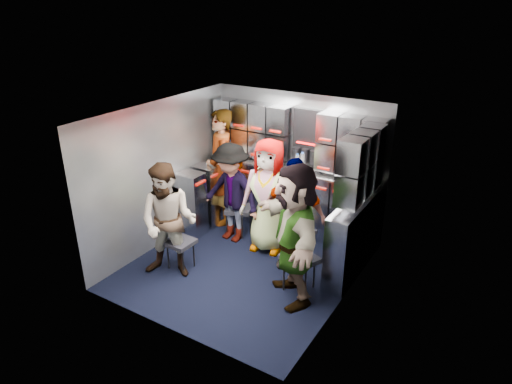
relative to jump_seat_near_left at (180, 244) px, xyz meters
The scene contains 29 objects.
floor 0.93m from the jump_seat_near_left, 33.34° to the left, with size 3.00×3.00×0.00m, color black.
wall_back 2.21m from the jump_seat_near_left, 70.03° to the left, with size 2.80×0.04×2.10m, color gray.
wall_left 1.08m from the jump_seat_near_left, 145.42° to the left, with size 0.04×3.00×2.10m, color gray.
wall_right 2.27m from the jump_seat_near_left, 12.55° to the left, with size 0.04×3.00×2.10m, color gray.
ceiling 1.93m from the jump_seat_near_left, 33.34° to the left, with size 2.80×3.00×0.02m, color silver.
cart_bank_back 1.91m from the jump_seat_near_left, 67.87° to the left, with size 2.68×0.38×0.99m, color #8E939D.
cart_bank_left 1.14m from the jump_seat_near_left, 114.67° to the left, with size 0.38×0.76×0.99m, color #8E939D.
counter 2.01m from the jump_seat_near_left, 67.87° to the left, with size 2.68×0.42×0.03m, color #ACAFB3.
locker_bank_back 2.26m from the jump_seat_near_left, 68.53° to the left, with size 2.68×0.28×0.82m, color #8E939D.
locker_bank_right 2.55m from the jump_seat_near_left, 30.78° to the left, with size 0.28×1.00×0.82m, color #8E939D.
right_cabinet 2.24m from the jump_seat_near_left, 28.58° to the left, with size 0.28×1.20×1.00m, color #8E939D.
coffee_niche 2.36m from the jump_seat_near_left, 64.52° to the left, with size 0.46×0.16×0.84m, color black, non-canonical shape.
red_latch_strip 1.79m from the jump_seat_near_left, 65.35° to the left, with size 2.60×0.02×0.03m, color #B61309.
jump_seat_near_left is the anchor object (origin of this frame).
jump_seat_mid_left 1.21m from the jump_seat_near_left, 83.64° to the left, with size 0.49×0.48×0.45m.
jump_seat_center 1.45m from the jump_seat_near_left, 59.60° to the left, with size 0.46×0.45×0.42m.
jump_seat_mid_right 1.60m from the jump_seat_near_left, 38.80° to the left, with size 0.43×0.41×0.45m.
jump_seat_near_right 1.62m from the jump_seat_near_left, 13.91° to the left, with size 0.51×0.50×0.47m.
attendant_standing 1.56m from the jump_seat_near_left, 103.24° to the left, with size 0.67×0.44×1.84m, color black.
attendant_arc_a 0.44m from the jump_seat_near_left, 90.00° to the right, with size 0.75×0.58×1.54m, color black.
attendant_arc_b 1.10m from the jump_seat_near_left, 82.53° to the left, with size 0.97×0.56×1.50m, color black.
attendant_arc_c 1.37m from the jump_seat_near_left, 55.57° to the left, with size 0.80×0.52×1.64m, color black.
attendant_arc_d 1.54m from the jump_seat_near_left, 33.39° to the left, with size 0.91×0.38×1.55m, color black.
attendant_arc_e 1.66m from the jump_seat_near_left, ahead, with size 1.60×0.51×1.72m, color black.
bottle_left 1.91m from the jump_seat_near_left, 100.64° to the left, with size 0.06×0.06×0.24m, color white.
bottle_mid 2.06m from the jump_seat_near_left, 63.87° to the left, with size 0.06×0.06×0.22m, color white.
bottle_right 2.10m from the jump_seat_near_left, 61.77° to the left, with size 0.06×0.06×0.26m, color white.
cup_left 1.92m from the jump_seat_near_left, 107.29° to the left, with size 0.07×0.07×0.09m, color beige.
cup_right 2.45m from the jump_seat_near_left, 46.53° to the left, with size 0.08×0.08×0.10m, color beige.
Camera 1 is at (2.89, -4.43, 3.40)m, focal length 32.00 mm.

